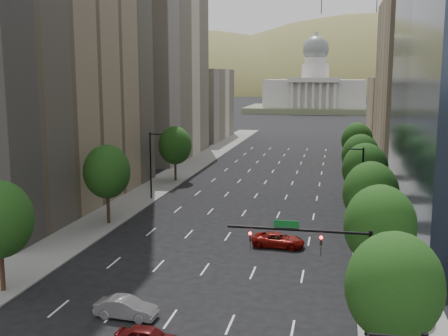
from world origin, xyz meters
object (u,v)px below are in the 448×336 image
Objects in this scene: capitol at (315,93)px; car_silver at (126,308)px; traffic_signal at (329,257)px; car_red_far at (278,240)px.

car_silver is (-3.00, -220.13, -7.86)m from capitol.
traffic_signal reaches higher than car_silver.
car_silver reaches higher than car_red_far.
car_silver is at bearing -90.78° from capitol.
car_silver is at bearing -178.24° from traffic_signal.
car_red_far is at bearing -21.24° from car_silver.
traffic_signal is 14.25m from car_silver.
car_silver is (-13.53, -0.42, -4.45)m from traffic_signal.
car_silver is 19.89m from car_red_far.
capitol is at bearing 4.77° from car_red_far.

